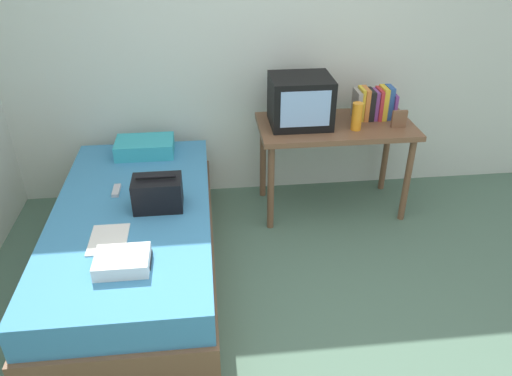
{
  "coord_description": "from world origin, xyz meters",
  "views": [
    {
      "loc": [
        -0.42,
        -1.77,
        2.18
      ],
      "look_at": [
        -0.12,
        1.03,
        0.53
      ],
      "focal_mm": 34.61,
      "sensor_mm": 36.0,
      "label": 1
    }
  ],
  "objects_px": {
    "book_row": "(374,104)",
    "folded_towel": "(122,262)",
    "magazine": "(109,239)",
    "remote_silver": "(116,190)",
    "tv": "(300,101)",
    "picture_frame": "(399,119)",
    "handbag": "(158,193)",
    "desk": "(335,135)",
    "remote_dark": "(147,260)",
    "water_bottle": "(357,116)",
    "pillow": "(145,147)",
    "bed": "(136,243)"
  },
  "relations": [
    {
      "from": "book_row",
      "to": "folded_towel",
      "type": "relative_size",
      "value": 1.1
    },
    {
      "from": "book_row",
      "to": "magazine",
      "type": "relative_size",
      "value": 1.06
    },
    {
      "from": "book_row",
      "to": "folded_towel",
      "type": "distance_m",
      "value": 2.22
    },
    {
      "from": "book_row",
      "to": "remote_silver",
      "type": "height_order",
      "value": "book_row"
    },
    {
      "from": "tv",
      "to": "picture_frame",
      "type": "bearing_deg",
      "value": -11.19
    },
    {
      "from": "handbag",
      "to": "magazine",
      "type": "bearing_deg",
      "value": -129.67
    },
    {
      "from": "desk",
      "to": "tv",
      "type": "xyz_separation_m",
      "value": [
        -0.27,
        0.03,
        0.27
      ]
    },
    {
      "from": "book_row",
      "to": "remote_dark",
      "type": "relative_size",
      "value": 1.97
    },
    {
      "from": "magazine",
      "to": "handbag",
      "type": "bearing_deg",
      "value": 50.33
    },
    {
      "from": "water_bottle",
      "to": "picture_frame",
      "type": "relative_size",
      "value": 1.56
    },
    {
      "from": "remote_dark",
      "to": "pillow",
      "type": "bearing_deg",
      "value": 95.1
    },
    {
      "from": "pillow",
      "to": "remote_dark",
      "type": "relative_size",
      "value": 2.74
    },
    {
      "from": "picture_frame",
      "to": "magazine",
      "type": "xyz_separation_m",
      "value": [
        -1.99,
        -0.89,
        -0.27
      ]
    },
    {
      "from": "remote_dark",
      "to": "book_row",
      "type": "bearing_deg",
      "value": 38.83
    },
    {
      "from": "tv",
      "to": "book_row",
      "type": "relative_size",
      "value": 1.43
    },
    {
      "from": "water_bottle",
      "to": "remote_silver",
      "type": "distance_m",
      "value": 1.76
    },
    {
      "from": "desk",
      "to": "tv",
      "type": "height_order",
      "value": "tv"
    },
    {
      "from": "bed",
      "to": "magazine",
      "type": "distance_m",
      "value": 0.42
    },
    {
      "from": "bed",
      "to": "folded_towel",
      "type": "bearing_deg",
      "value": -87.67
    },
    {
      "from": "handbag",
      "to": "remote_silver",
      "type": "distance_m",
      "value": 0.37
    },
    {
      "from": "bed",
      "to": "picture_frame",
      "type": "xyz_separation_m",
      "value": [
        1.9,
        0.58,
        0.54
      ]
    },
    {
      "from": "water_bottle",
      "to": "book_row",
      "type": "bearing_deg",
      "value": 45.93
    },
    {
      "from": "remote_dark",
      "to": "handbag",
      "type": "bearing_deg",
      "value": 86.82
    },
    {
      "from": "tv",
      "to": "remote_silver",
      "type": "bearing_deg",
      "value": -159.04
    },
    {
      "from": "bed",
      "to": "magazine",
      "type": "height_order",
      "value": "magazine"
    },
    {
      "from": "book_row",
      "to": "magazine",
      "type": "height_order",
      "value": "book_row"
    },
    {
      "from": "tv",
      "to": "handbag",
      "type": "xyz_separation_m",
      "value": [
        -1.01,
        -0.72,
        -0.29
      ]
    },
    {
      "from": "remote_silver",
      "to": "folded_towel",
      "type": "relative_size",
      "value": 0.51
    },
    {
      "from": "desk",
      "to": "folded_towel",
      "type": "bearing_deg",
      "value": -138.77
    },
    {
      "from": "folded_towel",
      "to": "tv",
      "type": "bearing_deg",
      "value": 47.91
    },
    {
      "from": "bed",
      "to": "remote_dark",
      "type": "distance_m",
      "value": 0.62
    },
    {
      "from": "picture_frame",
      "to": "handbag",
      "type": "distance_m",
      "value": 1.83
    },
    {
      "from": "bed",
      "to": "book_row",
      "type": "relative_size",
      "value": 6.49
    },
    {
      "from": "desk",
      "to": "remote_silver",
      "type": "bearing_deg",
      "value": -163.38
    },
    {
      "from": "desk",
      "to": "book_row",
      "type": "relative_size",
      "value": 3.77
    },
    {
      "from": "picture_frame",
      "to": "remote_dark",
      "type": "distance_m",
      "value": 2.1
    },
    {
      "from": "bed",
      "to": "pillow",
      "type": "xyz_separation_m",
      "value": [
        0.03,
        0.78,
        0.32
      ]
    },
    {
      "from": "magazine",
      "to": "remote_silver",
      "type": "relative_size",
      "value": 2.01
    },
    {
      "from": "bed",
      "to": "magazine",
      "type": "bearing_deg",
      "value": -105.85
    },
    {
      "from": "tv",
      "to": "magazine",
      "type": "relative_size",
      "value": 1.52
    },
    {
      "from": "desk",
      "to": "remote_dark",
      "type": "relative_size",
      "value": 7.44
    },
    {
      "from": "handbag",
      "to": "picture_frame",
      "type": "bearing_deg",
      "value": 18.43
    },
    {
      "from": "pillow",
      "to": "desk",
      "type": "bearing_deg",
      "value": -3.33
    },
    {
      "from": "pillow",
      "to": "remote_dark",
      "type": "bearing_deg",
      "value": -84.9
    },
    {
      "from": "water_bottle",
      "to": "remote_dark",
      "type": "bearing_deg",
      "value": -142.23
    },
    {
      "from": "remote_dark",
      "to": "magazine",
      "type": "bearing_deg",
      "value": 136.82
    },
    {
      "from": "desk",
      "to": "magazine",
      "type": "height_order",
      "value": "desk"
    },
    {
      "from": "book_row",
      "to": "handbag",
      "type": "xyz_separation_m",
      "value": [
        -1.59,
        -0.77,
        -0.23
      ]
    },
    {
      "from": "desk",
      "to": "picture_frame",
      "type": "relative_size",
      "value": 8.94
    },
    {
      "from": "bed",
      "to": "remote_silver",
      "type": "height_order",
      "value": "remote_silver"
    }
  ]
}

